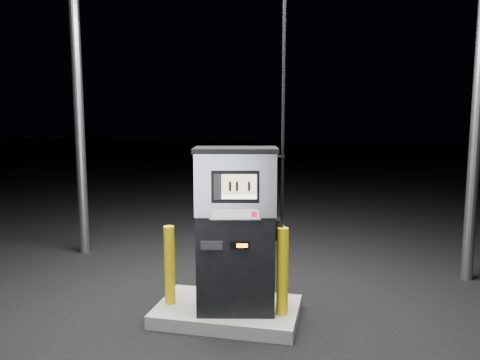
# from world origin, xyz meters

# --- Properties ---
(ground) EXTENTS (80.00, 80.00, 0.00)m
(ground) POSITION_xyz_m (0.00, 0.00, 0.00)
(ground) COLOR black
(ground) RESTS_ON ground
(pump_island) EXTENTS (1.60, 1.00, 0.15)m
(pump_island) POSITION_xyz_m (0.00, 0.00, 0.07)
(pump_island) COLOR slate
(pump_island) RESTS_ON ground
(fuel_dispenser) EXTENTS (1.04, 0.71, 3.76)m
(fuel_dispenser) POSITION_xyz_m (0.12, -0.10, 1.08)
(fuel_dispenser) COLOR black
(fuel_dispenser) RESTS_ON pump_island
(bollard_left) EXTENTS (0.12, 0.12, 0.91)m
(bollard_left) POSITION_xyz_m (-0.66, -0.08, 0.60)
(bollard_left) COLOR #E1BE0C
(bollard_left) RESTS_ON pump_island
(bollard_right) EXTENTS (0.13, 0.13, 0.96)m
(bollard_right) POSITION_xyz_m (0.63, -0.09, 0.63)
(bollard_right) COLOR #E1BE0C
(bollard_right) RESTS_ON pump_island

